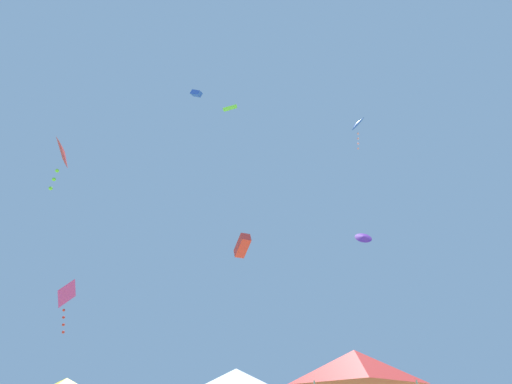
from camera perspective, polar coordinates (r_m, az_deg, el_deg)
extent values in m
pyramid|color=red|center=(15.97, 13.90, -22.80)|extent=(3.50, 3.50, 1.12)
pyramid|color=white|center=(18.33, -2.86, -25.20)|extent=(3.20, 3.20, 1.02)
pyramid|color=red|center=(18.30, -25.40, 5.05)|extent=(0.92, 1.01, 1.08)
sphere|color=#75D138|center=(17.73, -26.24, 2.72)|extent=(0.14, 0.14, 0.14)
sphere|color=#75D138|center=(17.41, -26.61, 1.61)|extent=(0.14, 0.14, 0.14)
sphere|color=#75D138|center=(17.09, -26.98, 0.47)|extent=(0.14, 0.14, 0.14)
cube|color=blue|center=(24.59, -8.42, 13.60)|extent=(0.82, 0.62, 0.66)
cone|color=purple|center=(38.67, 14.91, -6.16)|extent=(1.65, 1.18, 1.39)
pyramid|color=#75D138|center=(27.04, -3.77, 11.86)|extent=(1.25, 1.30, 0.73)
cube|color=red|center=(19.11, -1.93, -7.57)|extent=(0.95, 1.30, 0.92)
pyramid|color=#D6389E|center=(31.20, -25.28, -12.84)|extent=(1.20, 1.31, 1.40)
sphere|color=red|center=(30.96, -25.48, -14.81)|extent=(0.18, 0.18, 0.18)
sphere|color=red|center=(30.94, -25.50, -15.67)|extent=(0.18, 0.18, 0.18)
sphere|color=red|center=(30.92, -25.52, -16.53)|extent=(0.18, 0.18, 0.18)
sphere|color=red|center=(30.91, -25.55, -17.40)|extent=(0.18, 0.18, 0.18)
cone|color=blue|center=(18.24, 14.08, 9.40)|extent=(0.79, 0.89, 0.60)
sphere|color=pink|center=(17.97, 14.20, 8.00)|extent=(0.09, 0.09, 0.09)
sphere|color=pink|center=(17.87, 14.20, 7.33)|extent=(0.09, 0.09, 0.09)
sphere|color=pink|center=(17.78, 14.21, 6.65)|extent=(0.09, 0.09, 0.09)
sphere|color=pink|center=(17.69, 14.21, 5.97)|extent=(0.09, 0.09, 0.09)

